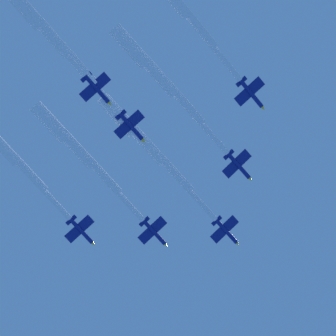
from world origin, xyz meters
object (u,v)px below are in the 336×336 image
object	(u,v)px
jet_lead	(147,145)
jet_port_outer	(54,40)
jet_starboard_inner	(159,77)
jet_port_mid	(2,147)
jet_port_inner	(78,151)

from	to	relation	value
jet_lead	jet_port_outer	xyz separation A→B (m)	(-24.24, -26.05, -1.80)
jet_starboard_inner	jet_port_mid	size ratio (longest dim) A/B	1.00
jet_port_inner	jet_port_mid	bearing A→B (deg)	179.83
jet_lead	jet_port_outer	world-z (taller)	jet_lead
jet_starboard_inner	jet_port_mid	xyz separation A→B (m)	(-38.85, 20.31, -0.63)
jet_starboard_inner	jet_lead	bearing A→B (deg)	96.54
jet_port_mid	jet_lead	bearing A→B (deg)	-3.14
jet_lead	jet_port_outer	bearing A→B (deg)	-132.94
jet_lead	jet_port_mid	xyz separation A→B (m)	(-36.75, 2.01, -2.59)
jet_lead	jet_port_mid	distance (m)	36.90
jet_port_mid	jet_starboard_inner	bearing A→B (deg)	-27.60
jet_lead	jet_port_inner	distance (m)	17.72
jet_lead	jet_port_inner	world-z (taller)	jet_lead
jet_port_mid	jet_port_outer	xyz separation A→B (m)	(12.51, -28.06, 0.79)
jet_port_inner	jet_port_mid	xyz separation A→B (m)	(-19.26, 0.06, -0.51)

